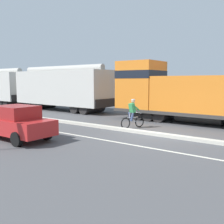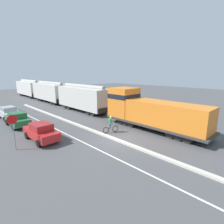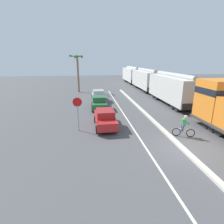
# 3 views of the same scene
# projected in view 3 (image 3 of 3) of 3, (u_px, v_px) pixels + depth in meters

# --- Properties ---
(ground_plane) EXTENTS (120.00, 120.00, 0.00)m
(ground_plane) POSITION_uv_depth(u_px,v_px,m) (182.00, 149.00, 11.85)
(ground_plane) COLOR #4C4C4F
(median_curb) EXTENTS (0.36, 36.00, 0.16)m
(median_curb) POSITION_uv_depth(u_px,v_px,m) (152.00, 119.00, 17.52)
(median_curb) COLOR beige
(median_curb) RESTS_ON ground
(lane_stripe) EXTENTS (0.14, 36.00, 0.01)m
(lane_stripe) POSITION_uv_depth(u_px,v_px,m) (128.00, 121.00, 17.25)
(lane_stripe) COLOR silver
(lane_stripe) RESTS_ON ground
(hopper_car_lead) EXTENTS (2.90, 10.60, 4.18)m
(hopper_car_lead) POSITION_uv_depth(u_px,v_px,m) (172.00, 89.00, 23.57)
(hopper_car_lead) COLOR beige
(hopper_car_lead) RESTS_ON ground
(hopper_car_middle) EXTENTS (2.90, 10.60, 4.18)m
(hopper_car_middle) POSITION_uv_depth(u_px,v_px,m) (146.00, 80.00, 34.60)
(hopper_car_middle) COLOR beige
(hopper_car_middle) RESTS_ON ground
(hopper_car_trailing) EXTENTS (2.90, 10.60, 4.18)m
(hopper_car_trailing) POSITION_uv_depth(u_px,v_px,m) (132.00, 75.00, 45.62)
(hopper_car_trailing) COLOR silver
(hopper_car_trailing) RESTS_ON ground
(parked_car_red) EXTENTS (1.89, 4.23, 1.62)m
(parked_car_red) POSITION_uv_depth(u_px,v_px,m) (105.00, 118.00, 15.56)
(parked_car_red) COLOR red
(parked_car_red) RESTS_ON ground
(parked_car_green) EXTENTS (1.88, 4.22, 1.62)m
(parked_car_green) POSITION_uv_depth(u_px,v_px,m) (99.00, 102.00, 21.35)
(parked_car_green) COLOR #286B3D
(parked_car_green) RESTS_ON ground
(parked_car_silver) EXTENTS (1.95, 4.26, 1.62)m
(parked_car_silver) POSITION_uv_depth(u_px,v_px,m) (98.00, 95.00, 25.57)
(parked_car_silver) COLOR #B7BABF
(parked_car_silver) RESTS_ON ground
(cyclist) EXTENTS (1.64, 0.68, 1.71)m
(cyclist) POSITION_uv_depth(u_px,v_px,m) (184.00, 127.00, 13.59)
(cyclist) COLOR black
(cyclist) RESTS_ON ground
(stop_sign) EXTENTS (0.76, 0.08, 2.88)m
(stop_sign) POSITION_uv_depth(u_px,v_px,m) (78.00, 108.00, 14.39)
(stop_sign) COLOR gray
(stop_sign) RESTS_ON ground
(palm_tree_near) EXTENTS (2.60, 2.71, 6.83)m
(palm_tree_near) POSITION_uv_depth(u_px,v_px,m) (78.00, 65.00, 31.51)
(palm_tree_near) COLOR #846647
(palm_tree_near) RESTS_ON ground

